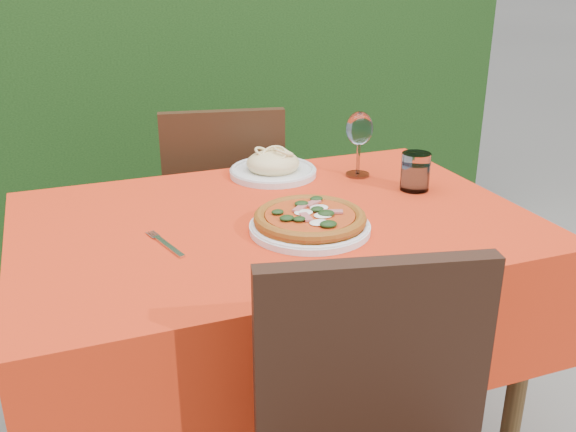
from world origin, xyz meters
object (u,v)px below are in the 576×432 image
object	(u,v)px
pizza_plate	(310,221)
water_glass	(415,174)
fork	(169,246)
wine_glass	(359,131)
pasta_plate	(273,167)
chair_far	(224,211)

from	to	relation	value
pizza_plate	water_glass	distance (m)	0.42
water_glass	fork	xyz separation A→B (m)	(-0.72, -0.14, -0.04)
wine_glass	fork	size ratio (longest dim) A/B	1.07
water_glass	fork	size ratio (longest dim) A/B	0.58
pasta_plate	fork	bearing A→B (deg)	-134.32
chair_far	pasta_plate	distance (m)	0.44
pasta_plate	wine_glass	size ratio (longest dim) A/B	1.33
wine_glass	fork	xyz separation A→B (m)	(-0.63, -0.31, -0.13)
water_glass	wine_glass	world-z (taller)	wine_glass
chair_far	water_glass	distance (m)	0.78
pasta_plate	fork	world-z (taller)	pasta_plate
pasta_plate	fork	xyz separation A→B (m)	(-0.39, -0.40, -0.02)
chair_far	pizza_plate	distance (m)	0.81
pasta_plate	water_glass	size ratio (longest dim) A/B	2.44
pizza_plate	fork	size ratio (longest dim) A/B	1.82
chair_far	water_glass	size ratio (longest dim) A/B	8.47
fork	pizza_plate	bearing A→B (deg)	-19.44
pizza_plate	pasta_plate	distance (m)	0.43
pasta_plate	water_glass	world-z (taller)	water_glass
pizza_plate	water_glass	size ratio (longest dim) A/B	3.11
water_glass	fork	distance (m)	0.73
fork	pasta_plate	bearing A→B (deg)	30.48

